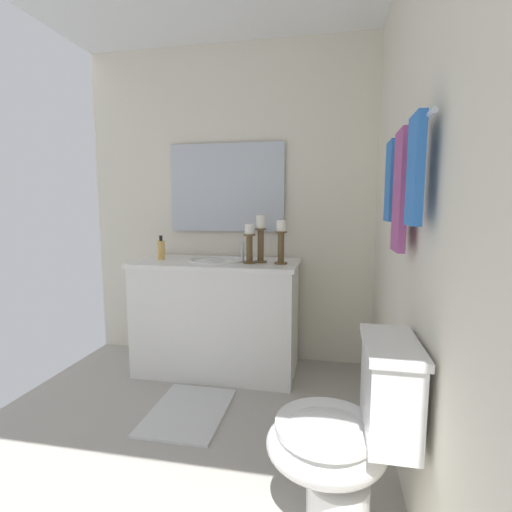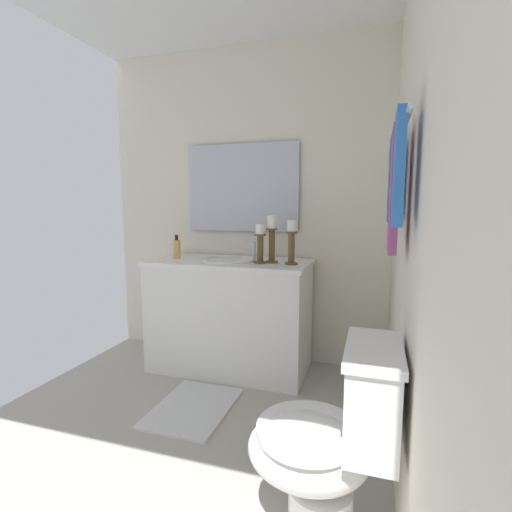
# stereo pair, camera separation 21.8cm
# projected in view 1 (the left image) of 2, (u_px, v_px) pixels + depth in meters

# --- Properties ---
(floor) EXTENTS (2.63, 2.29, 0.02)m
(floor) POSITION_uv_depth(u_px,v_px,m) (164.00, 453.00, 1.90)
(floor) COLOR #B2ADA3
(floor) RESTS_ON ground
(wall_back) EXTENTS (2.63, 0.04, 2.45)m
(wall_back) POSITION_uv_depth(u_px,v_px,m) (420.00, 206.00, 1.52)
(wall_back) COLOR silver
(wall_back) RESTS_ON ground
(wall_left) EXTENTS (0.04, 2.29, 2.45)m
(wall_left) POSITION_uv_depth(u_px,v_px,m) (229.00, 206.00, 3.01)
(wall_left) COLOR silver
(wall_left) RESTS_ON ground
(vanity_cabinet) EXTENTS (0.58, 1.19, 0.83)m
(vanity_cabinet) POSITION_uv_depth(u_px,v_px,m) (218.00, 316.00, 2.81)
(vanity_cabinet) COLOR white
(vanity_cabinet) RESTS_ON ground
(sink_basin) EXTENTS (0.40, 0.40, 0.24)m
(sink_basin) POSITION_uv_depth(u_px,v_px,m) (217.00, 266.00, 2.76)
(sink_basin) COLOR white
(sink_basin) RESTS_ON vanity_cabinet
(mirror) EXTENTS (0.02, 0.91, 0.68)m
(mirror) POSITION_uv_depth(u_px,v_px,m) (227.00, 188.00, 2.95)
(mirror) COLOR silver
(candle_holder_tall) EXTENTS (0.09, 0.09, 0.30)m
(candle_holder_tall) POSITION_uv_depth(u_px,v_px,m) (281.00, 241.00, 2.59)
(candle_holder_tall) COLOR brown
(candle_holder_tall) RESTS_ON vanity_cabinet
(candle_holder_short) EXTENTS (0.09, 0.09, 0.33)m
(candle_holder_short) POSITION_uv_depth(u_px,v_px,m) (261.00, 237.00, 2.65)
(candle_holder_short) COLOR brown
(candle_holder_short) RESTS_ON vanity_cabinet
(candle_holder_mid) EXTENTS (0.09, 0.09, 0.27)m
(candle_holder_mid) POSITION_uv_depth(u_px,v_px,m) (249.00, 243.00, 2.62)
(candle_holder_mid) COLOR brown
(candle_holder_mid) RESTS_ON vanity_cabinet
(soap_bottle) EXTENTS (0.06, 0.06, 0.18)m
(soap_bottle) POSITION_uv_depth(u_px,v_px,m) (161.00, 250.00, 2.82)
(soap_bottle) COLOR #E5B259
(soap_bottle) RESTS_ON vanity_cabinet
(toilet) EXTENTS (0.39, 0.54, 0.75)m
(toilet) POSITION_uv_depth(u_px,v_px,m) (344.00, 437.00, 1.41)
(toilet) COLOR white
(toilet) RESTS_ON ground
(towel_bar) EXTENTS (0.80, 0.02, 0.02)m
(towel_bar) POSITION_uv_depth(u_px,v_px,m) (408.00, 135.00, 1.50)
(towel_bar) COLOR silver
(towel_near_vanity) EXTENTS (0.17, 0.03, 0.37)m
(towel_near_vanity) POSITION_uv_depth(u_px,v_px,m) (391.00, 182.00, 1.78)
(towel_near_vanity) COLOR blue
(towel_near_vanity) RESTS_ON towel_bar
(towel_center) EXTENTS (0.19, 0.03, 0.49)m
(towel_center) POSITION_uv_depth(u_px,v_px,m) (400.00, 192.00, 1.53)
(towel_center) COLOR #A54C8C
(towel_center) RESTS_ON towel_bar
(towel_near_corner) EXTENTS (0.15, 0.03, 0.37)m
(towel_near_corner) POSITION_uv_depth(u_px,v_px,m) (415.00, 171.00, 1.27)
(towel_near_corner) COLOR blue
(towel_near_corner) RESTS_ON towel_bar
(bath_mat) EXTENTS (0.60, 0.44, 0.02)m
(bath_mat) POSITION_uv_depth(u_px,v_px,m) (188.00, 411.00, 2.25)
(bath_mat) COLOR silver
(bath_mat) RESTS_ON ground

